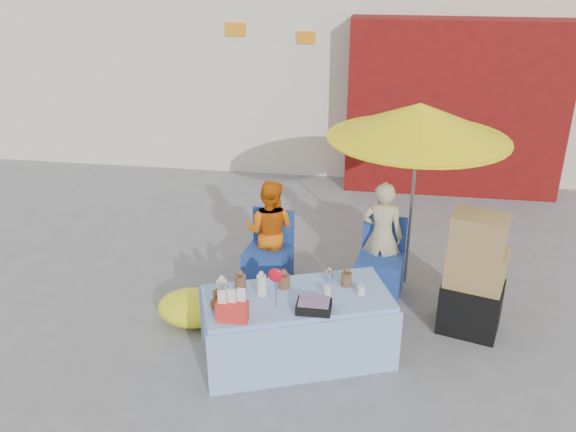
% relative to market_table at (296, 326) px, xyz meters
% --- Properties ---
extents(ground, '(80.00, 80.00, 0.00)m').
position_rel_market_table_xyz_m(ground, '(-0.45, 0.39, -0.34)').
color(ground, slate).
rests_on(ground, ground).
extents(market_table, '(1.90, 1.36, 1.04)m').
position_rel_market_table_xyz_m(market_table, '(0.00, 0.00, 0.00)').
color(market_table, '#96B2F0').
rests_on(market_table, ground).
extents(chair_left, '(0.54, 0.53, 0.85)m').
position_rel_market_table_xyz_m(chair_left, '(-0.50, 1.28, -0.08)').
color(chair_left, '#203E95').
rests_on(chair_left, ground).
extents(chair_right, '(0.54, 0.53, 0.85)m').
position_rel_market_table_xyz_m(chair_right, '(0.75, 1.28, -0.08)').
color(chair_right, '#203E95').
rests_on(chair_right, ground).
extents(vendor_orange, '(0.64, 0.53, 1.21)m').
position_rel_market_table_xyz_m(vendor_orange, '(-0.50, 1.42, 0.26)').
color(vendor_orange, orange).
rests_on(vendor_orange, ground).
extents(vendor_beige, '(0.50, 0.36, 1.26)m').
position_rel_market_table_xyz_m(vendor_beige, '(0.75, 1.42, 0.29)').
color(vendor_beige, '#BEB286').
rests_on(vendor_beige, ground).
extents(umbrella, '(1.90, 1.90, 2.09)m').
position_rel_market_table_xyz_m(umbrella, '(1.05, 1.57, 1.55)').
color(umbrella, gray).
rests_on(umbrella, ground).
extents(box_stack, '(0.68, 0.61, 1.26)m').
position_rel_market_table_xyz_m(box_stack, '(1.65, 0.71, 0.24)').
color(box_stack, black).
rests_on(box_stack, ground).
extents(tarp_bundle, '(0.75, 0.61, 0.33)m').
position_rel_market_table_xyz_m(tarp_bundle, '(-1.13, 0.42, -0.18)').
color(tarp_bundle, yellow).
rests_on(tarp_bundle, ground).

